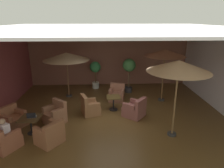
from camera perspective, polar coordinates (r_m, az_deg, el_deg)
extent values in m
cube|color=brown|center=(8.94, 0.14, -8.91)|extent=(9.81, 9.10, 0.02)
cube|color=brown|center=(12.68, -0.89, 7.92)|extent=(9.81, 0.08, 3.66)
cube|color=silver|center=(7.99, 0.16, 15.53)|extent=(9.81, 9.10, 0.06)
cylinder|color=black|center=(8.23, -21.46, -12.64)|extent=(0.32, 0.32, 0.02)
cylinder|color=black|center=(8.09, -21.70, -10.86)|extent=(0.07, 0.07, 0.61)
cube|color=#47341A|center=(7.95, -21.96, -8.82)|extent=(0.77, 0.77, 0.03)
cube|color=#935A3C|center=(8.88, -25.92, -9.44)|extent=(1.08, 1.08, 0.43)
cube|color=#935A3C|center=(8.96, -27.41, -6.61)|extent=(0.56, 0.76, 0.37)
cube|color=#935A3C|center=(8.89, -24.34, -7.00)|extent=(0.59, 0.44, 0.19)
cube|color=#935A3C|center=(8.56, -27.79, -8.44)|extent=(0.59, 0.44, 0.19)
cube|color=brown|center=(7.64, -27.58, -14.35)|extent=(1.03, 1.05, 0.41)
cube|color=brown|center=(7.73, -28.95, -11.44)|extent=(0.43, 0.59, 0.23)
cube|color=brown|center=(7.27, -26.29, -12.87)|extent=(0.43, 0.59, 0.23)
cube|color=brown|center=(7.38, -17.12, -14.05)|extent=(1.06, 1.06, 0.42)
cube|color=brown|center=(6.97, -15.96, -11.99)|extent=(0.61, 0.71, 0.41)
cube|color=brown|center=(7.09, -19.65, -12.62)|extent=(0.53, 0.46, 0.24)
cube|color=brown|center=(7.41, -15.58, -10.82)|extent=(0.53, 0.46, 0.24)
cube|color=#916045|center=(8.59, -15.74, -9.04)|extent=(1.02, 1.02, 0.46)
cube|color=#916045|center=(8.54, -14.50, -5.71)|extent=(0.66, 0.60, 0.45)
cube|color=#916045|center=(8.20, -14.93, -7.64)|extent=(0.47, 0.51, 0.22)
cube|color=#916045|center=(8.65, -17.30, -6.49)|extent=(0.47, 0.51, 0.22)
cylinder|color=black|center=(9.49, 0.43, -7.10)|extent=(0.39, 0.39, 0.02)
cylinder|color=black|center=(9.37, 0.43, -5.49)|extent=(0.07, 0.07, 0.61)
cube|color=#4A391B|center=(9.25, 0.44, -3.67)|extent=(0.65, 0.65, 0.03)
cube|color=brown|center=(10.39, 1.34, -3.54)|extent=(0.87, 0.84, 0.45)
cube|color=brown|center=(10.50, 1.56, -0.82)|extent=(0.76, 0.30, 0.41)
cube|color=brown|center=(10.21, 2.97, -2.02)|extent=(0.26, 0.57, 0.20)
cube|color=brown|center=(10.29, -0.30, -1.85)|extent=(0.26, 0.57, 0.20)
cube|color=brown|center=(9.09, -5.95, -7.03)|extent=(0.93, 0.97, 0.41)
cube|color=brown|center=(8.85, -7.79, -4.71)|extent=(0.40, 0.78, 0.47)
cube|color=brown|center=(9.27, -6.33, -4.53)|extent=(0.57, 0.30, 0.18)
cube|color=brown|center=(8.69, -5.16, -6.06)|extent=(0.57, 0.30, 0.18)
cube|color=brown|center=(8.87, 6.14, -7.59)|extent=(1.09, 1.09, 0.44)
cube|color=brown|center=(8.56, 8.02, -5.52)|extent=(0.62, 0.70, 0.41)
cube|color=brown|center=(8.51, 4.90, -6.30)|extent=(0.57, 0.50, 0.20)
cube|color=brown|center=(9.00, 6.97, -4.99)|extent=(0.57, 0.50, 0.20)
cylinder|color=#2D2D2D|center=(11.27, -11.95, -3.21)|extent=(0.32, 0.32, 0.08)
cylinder|color=brown|center=(10.93, -12.32, 2.30)|extent=(0.06, 0.06, 2.33)
cone|color=#D8BA8B|center=(10.71, -12.68, 7.58)|extent=(2.37, 2.37, 0.38)
cylinder|color=#2D2D2D|center=(7.87, 16.41, -13.28)|extent=(0.32, 0.32, 0.08)
cylinder|color=brown|center=(7.30, 17.30, -4.43)|extent=(0.06, 0.06, 2.69)
cone|color=#E2B584|center=(6.95, 18.21, 4.84)|extent=(2.09, 2.09, 0.38)
cylinder|color=#2D2D2D|center=(10.81, 13.63, -4.25)|extent=(0.32, 0.32, 0.08)
cylinder|color=brown|center=(10.42, 14.13, 2.12)|extent=(0.06, 0.06, 2.58)
cone|color=#A46445|center=(10.18, 14.63, 8.49)|extent=(1.99, 1.99, 0.33)
cylinder|color=silver|center=(12.35, -4.61, -0.32)|extent=(0.41, 0.41, 0.35)
cylinder|color=brown|center=(12.20, -4.67, 1.97)|extent=(0.06, 0.06, 0.67)
sphere|color=#2F7842|center=(12.04, -4.74, 4.77)|extent=(0.65, 0.65, 0.65)
cylinder|color=#332F31|center=(11.65, 4.66, -1.55)|extent=(0.39, 0.39, 0.31)
cylinder|color=brown|center=(11.46, 4.74, 1.44)|extent=(0.06, 0.06, 0.96)
sphere|color=#376835|center=(11.26, 4.84, 5.27)|extent=(0.72, 0.72, 0.72)
cube|color=silver|center=(7.43, -28.07, -11.45)|extent=(0.42, 0.38, 0.47)
sphere|color=#A07C5F|center=(7.28, -28.44, -9.22)|extent=(0.19, 0.19, 0.19)
cylinder|color=white|center=(7.93, -21.03, -8.18)|extent=(0.08, 0.08, 0.11)
cube|color=#9EA0A5|center=(7.97, -21.50, -8.52)|extent=(0.33, 0.26, 0.01)
cube|color=black|center=(7.83, -21.74, -8.21)|extent=(0.31, 0.05, 0.19)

